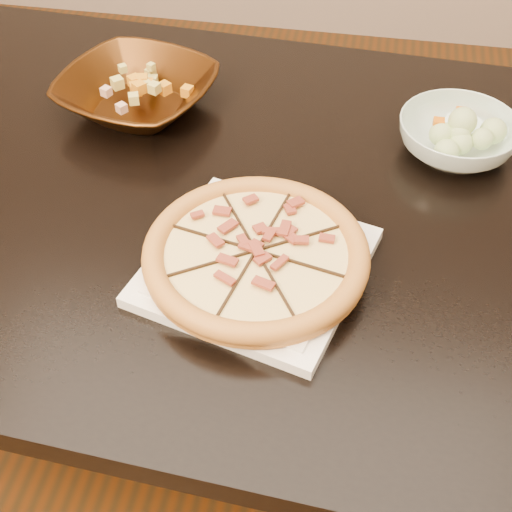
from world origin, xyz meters
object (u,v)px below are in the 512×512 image
object	(u,v)px
dining_table	(231,231)
bronze_bowl	(137,93)
salad_bowl	(457,137)
plate	(256,266)
pizza	(256,254)

from	to	relation	value
dining_table	bronze_bowl	size ratio (longest dim) A/B	5.91
bronze_bowl	salad_bowl	distance (m)	0.56
dining_table	plate	xyz separation A→B (m)	(0.07, -0.17, 0.10)
plate	pizza	world-z (taller)	pizza
pizza	salad_bowl	size ratio (longest dim) A/B	1.60
plate	salad_bowl	size ratio (longest dim) A/B	1.74
pizza	dining_table	bearing A→B (deg)	113.46
dining_table	pizza	xyz separation A→B (m)	(0.07, -0.17, 0.13)
plate	bronze_bowl	bearing A→B (deg)	127.69
salad_bowl	dining_table	bearing A→B (deg)	-155.41
dining_table	salad_bowl	size ratio (longest dim) A/B	7.97
bronze_bowl	dining_table	bearing A→B (deg)	-43.14
salad_bowl	plate	bearing A→B (deg)	-130.27
bronze_bowl	salad_bowl	world-z (taller)	bronze_bowl
plate	salad_bowl	world-z (taller)	salad_bowl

